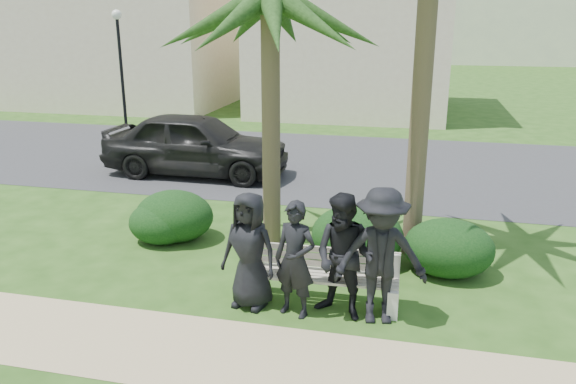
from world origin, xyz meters
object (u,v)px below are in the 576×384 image
(palm_left, at_px, (270,3))
(car_a, at_px, (196,144))
(man_c, at_px, (344,257))
(man_d, at_px, (381,257))
(park_bench, at_px, (320,281))
(man_b, at_px, (295,259))
(street_lamp, at_px, (119,48))
(man_a, at_px, (250,250))

(palm_left, xyz_separation_m, car_a, (-3.14, 4.14, -3.39))
(man_c, xyz_separation_m, man_d, (0.49, -0.01, 0.07))
(park_bench, relative_size, man_b, 1.37)
(man_b, height_order, man_d, man_d)
(street_lamp, distance_m, man_d, 16.55)
(man_a, distance_m, man_c, 1.34)
(street_lamp, distance_m, park_bench, 15.86)
(park_bench, height_order, man_d, man_d)
(man_c, distance_m, man_d, 0.49)
(man_c, height_order, man_d, man_d)
(man_a, height_order, palm_left, palm_left)
(man_a, relative_size, man_b, 1.03)
(palm_left, bearing_deg, man_c, -55.48)
(man_a, distance_m, man_d, 1.83)
(man_c, xyz_separation_m, car_a, (-4.78, 6.52, -0.06))
(man_a, bearing_deg, man_d, 10.30)
(palm_left, bearing_deg, car_a, 127.20)
(park_bench, bearing_deg, car_a, 123.60)
(street_lamp, height_order, park_bench, street_lamp)
(street_lamp, distance_m, palm_left, 13.28)
(man_d, bearing_deg, palm_left, 121.52)
(street_lamp, distance_m, man_a, 15.43)
(park_bench, distance_m, man_c, 0.71)
(palm_left, bearing_deg, street_lamp, 129.98)
(man_c, relative_size, car_a, 0.36)
(car_a, bearing_deg, palm_left, -142.18)
(park_bench, relative_size, car_a, 0.47)
(car_a, bearing_deg, man_a, -151.48)
(man_c, distance_m, palm_left, 4.41)
(man_b, relative_size, man_c, 0.93)
(park_bench, xyz_separation_m, palm_left, (-1.26, 2.10, 3.86))
(man_c, xyz_separation_m, palm_left, (-1.64, 2.38, 3.33))
(man_c, bearing_deg, palm_left, 143.45)
(man_a, height_order, man_d, man_d)
(man_d, relative_size, palm_left, 0.37)
(palm_left, bearing_deg, man_b, -68.32)
(street_lamp, relative_size, park_bench, 1.90)
(man_d, distance_m, car_a, 8.40)
(man_b, bearing_deg, street_lamp, 142.42)
(park_bench, xyz_separation_m, car_a, (-4.41, 6.24, 0.47))
(man_b, bearing_deg, man_a, -173.37)
(street_lamp, relative_size, man_a, 2.53)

